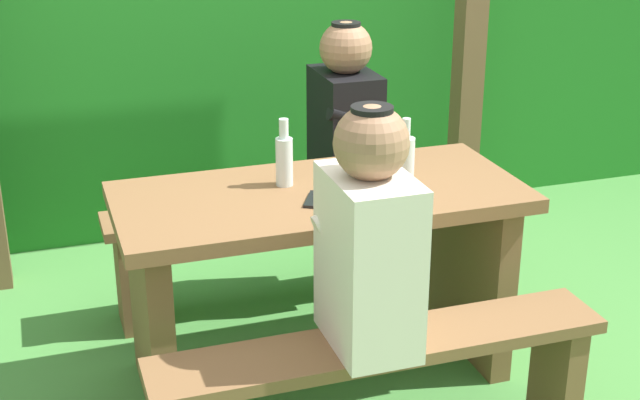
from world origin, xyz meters
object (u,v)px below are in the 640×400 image
object	(u,v)px
bench_far	(276,232)
bottle_left	(284,158)
bench_near	(380,378)
picnic_table	(320,251)
person_white_shirt	(369,238)
cell_phone	(317,200)
drinking_glass	(386,163)
bottle_right	(405,157)
person_black_coat	(345,118)

from	to	relation	value
bench_far	bottle_left	distance (m)	0.70
bench_near	bottle_left	world-z (taller)	bottle_left
picnic_table	person_white_shirt	bearing A→B (deg)	-94.55
bench_far	cell_phone	bearing A→B (deg)	-93.40
bench_far	picnic_table	bearing A→B (deg)	-90.00
drinking_glass	bottle_right	world-z (taller)	bottle_right
person_white_shirt	bottle_left	bearing A→B (deg)	94.65
drinking_glass	cell_phone	size ratio (longest dim) A/B	0.57
bottle_left	cell_phone	size ratio (longest dim) A/B	1.70
person_white_shirt	bottle_left	size ratio (longest dim) A/B	3.03
picnic_table	cell_phone	xyz separation A→B (m)	(-0.04, -0.09, 0.23)
drinking_glass	bottle_left	size ratio (longest dim) A/B	0.34
person_white_shirt	cell_phone	xyz separation A→B (m)	(0.01, 0.48, -0.07)
picnic_table	bottle_left	world-z (taller)	bottle_left
picnic_table	bottle_left	xyz separation A→B (m)	(-0.10, 0.09, 0.33)
drinking_glass	cell_phone	distance (m)	0.36
bench_far	bench_near	bearing A→B (deg)	-90.00
bench_near	drinking_glass	world-z (taller)	drinking_glass
drinking_glass	bottle_left	bearing A→B (deg)	179.32
cell_phone	bench_near	bearing A→B (deg)	-57.87
drinking_glass	bottle_right	xyz separation A→B (m)	(0.03, -0.09, 0.05)
bench_near	person_white_shirt	size ratio (longest dim) A/B	1.95
bench_far	person_black_coat	distance (m)	0.55
person_white_shirt	bottle_right	xyz separation A→B (m)	(0.36, 0.57, 0.02)
person_white_shirt	bottle_right	bearing A→B (deg)	58.01
bench_far	person_black_coat	xyz separation A→B (m)	(0.30, -0.00, 0.46)
bench_far	drinking_glass	bearing A→B (deg)	-60.70
bench_near	drinking_glass	xyz separation A→B (m)	(0.28, 0.66, 0.43)
bottle_right	cell_phone	size ratio (longest dim) A/B	1.63
picnic_table	drinking_glass	world-z (taller)	drinking_glass
bench_near	person_black_coat	size ratio (longest dim) A/B	1.95
bench_near	drinking_glass	distance (m)	0.84
bench_far	drinking_glass	world-z (taller)	drinking_glass
person_white_shirt	bottle_left	xyz separation A→B (m)	(-0.05, 0.67, 0.03)
bottle_right	bench_near	bearing A→B (deg)	-118.41
person_white_shirt	bottle_right	world-z (taller)	person_white_shirt
person_white_shirt	cell_phone	bearing A→B (deg)	89.30
person_black_coat	cell_phone	size ratio (longest dim) A/B	5.14
person_white_shirt	person_black_coat	bearing A→B (deg)	73.36
picnic_table	cell_phone	bearing A→B (deg)	-113.60
cell_phone	bottle_right	bearing A→B (deg)	41.13
bottle_left	cell_phone	bearing A→B (deg)	-71.62
bench_far	drinking_glass	distance (m)	0.71
bench_near	bottle_left	size ratio (longest dim) A/B	5.89
bottle_left	cell_phone	distance (m)	0.21
person_black_coat	cell_phone	xyz separation A→B (m)	(-0.34, -0.67, -0.07)
bench_near	bottle_right	xyz separation A→B (m)	(0.31, 0.57, 0.48)
drinking_glass	person_white_shirt	bearing A→B (deg)	-116.07
person_white_shirt	bottle_right	size ratio (longest dim) A/B	3.15
bench_near	person_white_shirt	distance (m)	0.47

